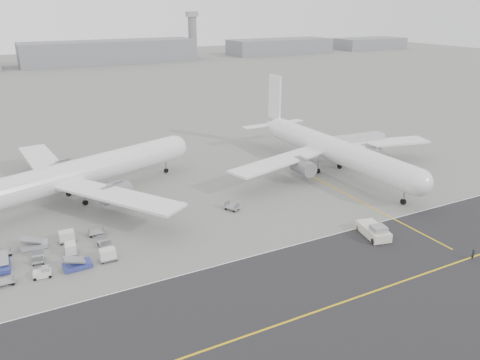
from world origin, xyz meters
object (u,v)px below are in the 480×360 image
control_tower (192,34)px  jet_bridge (354,143)px  pushback_tug (374,231)px  ground_crew_a (473,254)px  airliner_a (75,174)px  airliner_b (331,149)px

control_tower → jet_bridge: control_tower is taller
pushback_tug → ground_crew_a: bearing=-44.8°
airliner_a → jet_bridge: airliner_a is taller
ground_crew_a → pushback_tug: bearing=117.5°
ground_crew_a → airliner_a: bearing=128.6°
pushback_tug → jet_bridge: size_ratio=0.49×
jet_bridge → ground_crew_a: 48.32m
airliner_a → ground_crew_a: bearing=-155.8°
airliner_a → pushback_tug: bearing=-152.9°
airliner_b → ground_crew_a: size_ratio=33.55×
airliner_a → ground_crew_a: airliner_a is taller
pushback_tug → ground_crew_a: 15.00m
ground_crew_a → control_tower: bearing=71.1°
airliner_b → jet_bridge: (9.84, 3.67, -0.85)m
airliner_b → pushback_tug: bearing=-116.7°
pushback_tug → jet_bridge: 40.66m
pushback_tug → jet_bridge: jet_bridge is taller
airliner_a → airliner_b: bearing=-119.2°
control_tower → airliner_b: 250.06m
airliner_a → jet_bridge: bearing=-114.5°
airliner_b → pushback_tug: 32.65m
control_tower → pushback_tug: size_ratio=3.57×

